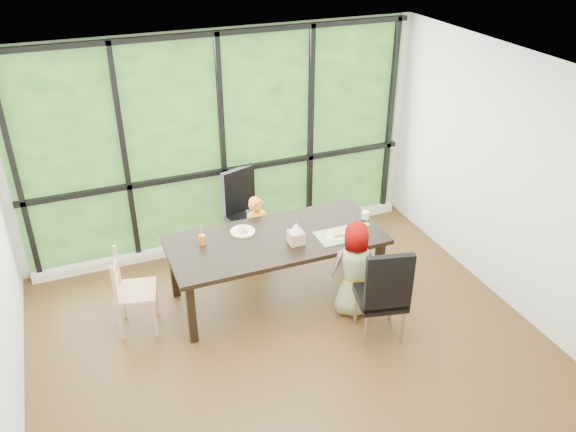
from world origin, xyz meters
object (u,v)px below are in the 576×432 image
object	(u,v)px
child_older	(356,269)
plate_near	(337,235)
chair_window_leather	(249,214)
orange_cup	(202,240)
chair_interior_leather	(381,291)
chair_end_beech	(136,292)
green_cup	(367,228)
white_mug	(365,215)
tissue_box	(296,237)
child_toddler	(258,233)
plate_far	(243,231)
dining_table	(276,267)

from	to	relation	value
child_older	plate_near	world-z (taller)	child_older
chair_window_leather	orange_cup	size ratio (longest dim) A/B	9.84
chair_interior_leather	chair_end_beech	size ratio (longest dim) A/B	1.20
chair_end_beech	green_cup	size ratio (longest dim) A/B	8.43
white_mug	tissue_box	bearing A→B (deg)	-168.01
chair_interior_leather	orange_cup	bearing A→B (deg)	-25.34
chair_end_beech	child_toddler	world-z (taller)	child_toddler
plate_far	green_cup	distance (m)	1.35
chair_window_leather	orange_cup	xyz separation A→B (m)	(-0.78, -0.80, 0.26)
child_older	tissue_box	bearing A→B (deg)	-17.73
child_toddler	plate_far	bearing A→B (deg)	-133.10
child_toddler	orange_cup	distance (m)	0.95
dining_table	child_older	bearing A→B (deg)	-40.15
dining_table	white_mug	world-z (taller)	white_mug
child_older	orange_cup	size ratio (longest dim) A/B	9.89
chair_window_leather	plate_far	size ratio (longest dim) A/B	3.99
chair_interior_leather	chair_end_beech	world-z (taller)	chair_interior_leather
white_mug	green_cup	bearing A→B (deg)	-116.40
chair_window_leather	chair_interior_leather	distance (m)	2.11
plate_near	white_mug	size ratio (longest dim) A/B	2.55
chair_window_leather	white_mug	xyz separation A→B (m)	(1.08, -0.95, 0.25)
child_toddler	orange_cup	bearing A→B (deg)	-154.24
plate_near	white_mug	world-z (taller)	white_mug
chair_interior_leather	orange_cup	world-z (taller)	chair_interior_leather
plate_near	child_toddler	bearing A→B (deg)	127.20
chair_interior_leather	plate_far	world-z (taller)	chair_interior_leather
dining_table	plate_far	distance (m)	0.54
chair_interior_leather	dining_table	bearing A→B (deg)	-41.24
plate_near	white_mug	xyz separation A→B (m)	(0.47, 0.23, 0.04)
child_older	chair_end_beech	bearing A→B (deg)	5.12
orange_cup	child_older	bearing A→B (deg)	-27.26
dining_table	plate_far	xyz separation A→B (m)	(-0.29, 0.25, 0.38)
green_cup	plate_near	bearing A→B (deg)	170.37
chair_end_beech	green_cup	xyz separation A→B (m)	(2.48, -0.27, 0.35)
child_older	orange_cup	world-z (taller)	child_older
tissue_box	green_cup	bearing A→B (deg)	-6.25
green_cup	chair_window_leather	bearing A→B (deg)	127.41
orange_cup	chair_window_leather	bearing A→B (deg)	46.03
green_cup	tissue_box	world-z (taller)	tissue_box
chair_interior_leather	tissue_box	bearing A→B (deg)	-42.97
plate_near	chair_end_beech	bearing A→B (deg)	174.35
child_older	plate_far	distance (m)	1.30
plate_near	child_older	bearing A→B (deg)	-80.86
green_cup	white_mug	bearing A→B (deg)	63.60
chair_end_beech	orange_cup	bearing A→B (deg)	-65.94
dining_table	chair_interior_leather	bearing A→B (deg)	-54.34
child_older	green_cup	distance (m)	0.49
plate_far	dining_table	bearing A→B (deg)	-40.08
chair_window_leather	green_cup	size ratio (longest dim) A/B	10.11
orange_cup	green_cup	distance (m)	1.77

